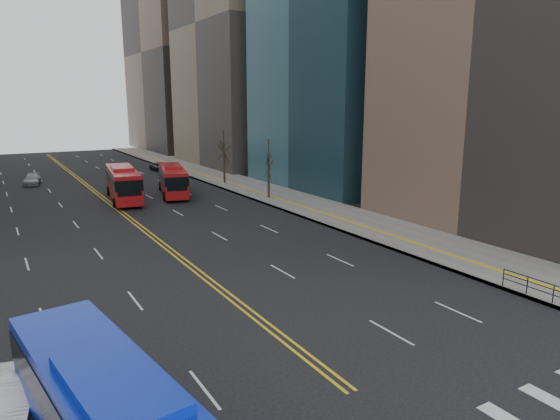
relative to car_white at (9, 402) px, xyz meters
name	(u,v)px	position (x,y,z in m)	size (l,w,h in m)	color
sidewalk_right	(259,190)	(28.60, 35.57, -0.70)	(7.00, 130.00, 0.15)	gray
centerline	(94,191)	(11.10, 45.57, -0.77)	(0.55, 100.00, 0.01)	gold
office_towers	(62,1)	(11.22, 59.08, 23.15)	(83.00, 134.00, 58.00)	gray
pedestrian_railing	(554,291)	(25.40, -3.43, 0.05)	(0.06, 6.06, 1.02)	black
street_trees	(44,177)	(3.92, 25.12, 4.10)	(35.20, 47.20, 7.60)	#2F241C
red_bus_near	(123,182)	(12.85, 37.85, 1.30)	(4.26, 12.09, 3.74)	#A91215
red_bus_far	(173,178)	(18.59, 38.27, 1.17)	(5.07, 11.29, 3.49)	#A91215
car_white	(9,402)	(0.00, 0.00, 0.00)	(1.65, 4.72, 1.56)	white
car_dark_mid	(173,183)	(19.91, 42.34, -0.09)	(1.62, 4.03, 1.37)	black
car_silver	(32,180)	(5.03, 54.55, -0.11)	(1.87, 4.60, 1.33)	#949499
car_dark_far	(160,167)	(23.60, 59.23, -0.12)	(2.17, 4.72, 1.31)	black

